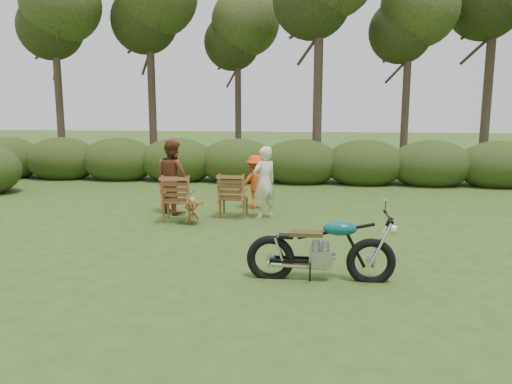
# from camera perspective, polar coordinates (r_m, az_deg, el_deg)

# --- Properties ---
(ground) EXTENTS (80.00, 80.00, 0.00)m
(ground) POSITION_cam_1_polar(r_m,az_deg,el_deg) (7.22, 2.37, -9.82)
(ground) COLOR #2C4C19
(ground) RESTS_ON ground
(tree_line) EXTENTS (22.52, 11.62, 8.14)m
(tree_line) POSITION_cam_1_polar(r_m,az_deg,el_deg) (16.57, 7.14, 14.58)
(tree_line) COLOR #36291D
(tree_line) RESTS_ON ground
(motorcycle) EXTENTS (1.97, 0.78, 1.12)m
(motorcycle) POSITION_cam_1_polar(r_m,az_deg,el_deg) (7.22, 7.30, -9.88)
(motorcycle) COLOR #0A888E
(motorcycle) RESTS_ON ground
(lawn_chair_right) EXTENTS (0.67, 0.67, 0.96)m
(lawn_chair_right) POSITION_cam_1_polar(r_m,az_deg,el_deg) (11.13, -2.57, -2.75)
(lawn_chair_right) COLOR #5B2F16
(lawn_chair_right) RESTS_ON ground
(lawn_chair_left) EXTENTS (0.74, 0.74, 0.99)m
(lawn_chair_left) POSITION_cam_1_polar(r_m,az_deg,el_deg) (10.81, -8.81, -3.24)
(lawn_chair_left) COLOR brown
(lawn_chair_left) RESTS_ON ground
(side_table) EXTENTS (0.50, 0.44, 0.48)m
(side_table) POSITION_cam_1_polar(r_m,az_deg,el_deg) (10.41, -7.36, -2.37)
(side_table) COLOR #622D18
(side_table) RESTS_ON ground
(cup) EXTENTS (0.15, 0.15, 0.10)m
(cup) POSITION_cam_1_polar(r_m,az_deg,el_deg) (10.30, -7.30, -0.88)
(cup) COLOR beige
(cup) RESTS_ON side_table
(adult_a) EXTENTS (0.68, 0.66, 1.57)m
(adult_a) POSITION_cam_1_polar(r_m,az_deg,el_deg) (10.93, 0.94, -2.97)
(adult_a) COLOR beige
(adult_a) RESTS_ON ground
(adult_b) EXTENTS (1.03, 1.01, 1.67)m
(adult_b) POSITION_cam_1_polar(r_m,az_deg,el_deg) (11.62, -9.39, -2.33)
(adult_b) COLOR brown
(adult_b) RESTS_ON ground
(child) EXTENTS (0.95, 0.82, 1.27)m
(child) POSITION_cam_1_polar(r_m,az_deg,el_deg) (11.94, -0.08, -1.86)
(child) COLOR #DD4714
(child) RESTS_ON ground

